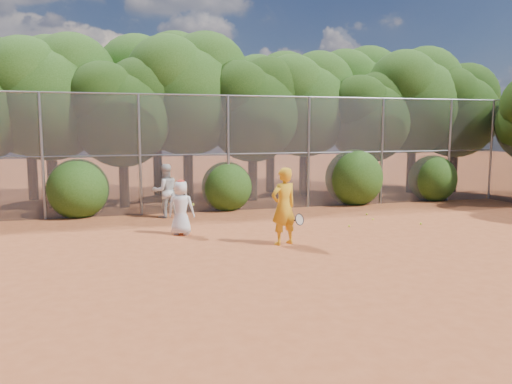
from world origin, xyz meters
name	(u,v)px	position (x,y,z in m)	size (l,w,h in m)	color
ground	(324,248)	(0.00, 0.00, 0.00)	(80.00, 80.00, 0.00)	#A14A24
fence_back	(253,152)	(-0.12, 6.00, 2.05)	(20.05, 0.09, 4.03)	gray
tree_1	(50,92)	(-6.94, 8.54, 4.16)	(4.64, 4.03, 6.35)	black
tree_2	(123,109)	(-4.45, 7.83, 3.58)	(3.99, 3.47, 5.47)	black
tree_3	(188,89)	(-1.94, 8.84, 4.40)	(4.89, 4.26, 6.70)	black
tree_4	(254,106)	(0.55, 8.24, 3.76)	(4.19, 3.64, 5.73)	black
tree_5	(305,100)	(3.06, 9.04, 4.05)	(4.51, 3.92, 6.17)	black
tree_6	(370,114)	(5.55, 8.03, 3.47)	(3.86, 3.36, 5.29)	black
tree_7	(414,96)	(8.06, 8.64, 4.28)	(4.77, 4.14, 6.53)	black
tree_8	(457,107)	(10.05, 8.34, 3.82)	(4.25, 3.70, 5.82)	black
tree_9	(30,91)	(-7.94, 10.84, 4.34)	(4.83, 4.20, 6.62)	black
tree_10	(157,87)	(-2.93, 11.05, 4.63)	(5.15, 4.48, 7.06)	black
tree_11	(271,99)	(2.06, 10.64, 4.16)	(4.64, 4.03, 6.35)	black
tree_12	(356,94)	(6.56, 11.24, 4.51)	(5.02, 4.37, 6.88)	black
bush_0	(78,186)	(-6.00, 6.30, 1.00)	(2.00, 2.00, 2.00)	#224611
bush_1	(227,184)	(-1.00, 6.30, 0.90)	(1.80, 1.80, 1.80)	#224611
bush_2	(354,175)	(4.00, 6.30, 1.10)	(2.20, 2.20, 2.20)	#224611
bush_3	(433,177)	(7.50, 6.30, 0.95)	(1.90, 1.90, 1.90)	#224611
player_yellow	(284,206)	(-0.82, 0.64, 0.97)	(0.91, 0.64, 1.93)	gold
player_teen	(181,207)	(-3.12, 2.51, 0.75)	(0.86, 0.73, 1.52)	white
player_white	(165,191)	(-3.26, 5.30, 0.87)	(0.96, 0.85, 1.74)	silver
ball_0	(349,226)	(1.77, 2.17, 0.03)	(0.07, 0.07, 0.07)	yellow
ball_1	(373,219)	(2.99, 2.95, 0.03)	(0.07, 0.07, 0.07)	yellow
ball_2	(421,224)	(3.99, 1.88, 0.03)	(0.07, 0.07, 0.07)	yellow
ball_3	(279,234)	(-0.59, 1.64, 0.03)	(0.07, 0.07, 0.07)	yellow
ball_4	(367,214)	(3.25, 3.84, 0.03)	(0.07, 0.07, 0.07)	yellow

